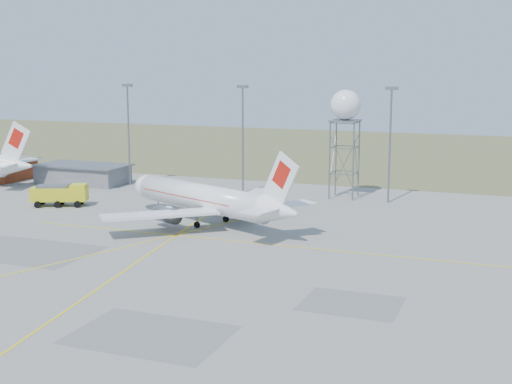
% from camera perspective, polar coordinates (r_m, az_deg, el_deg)
% --- Properties ---
extents(ground, '(400.00, 400.00, 0.00)m').
position_cam_1_polar(ground, '(75.80, -13.22, -8.76)').
color(ground, gray).
rests_on(ground, ground).
extents(grass_strip, '(400.00, 120.00, 0.03)m').
position_cam_1_polar(grass_strip, '(204.47, 9.48, 3.20)').
color(grass_strip, '#596135').
rests_on(grass_strip, ground).
extents(building_grey, '(19.00, 10.00, 3.90)m').
position_cam_1_polar(building_grey, '(151.71, -13.68, 1.42)').
color(building_grey, gray).
rests_on(building_grey, ground).
extents(mast_a, '(2.20, 0.50, 20.50)m').
position_cam_1_polar(mast_a, '(146.76, -10.18, 5.23)').
color(mast_a, slate).
rests_on(mast_a, ground).
extents(mast_b, '(2.20, 0.50, 20.50)m').
position_cam_1_polar(mast_b, '(135.46, -1.07, 4.99)').
color(mast_b, slate).
rests_on(mast_b, ground).
extents(mast_c, '(2.20, 0.50, 20.50)m').
position_cam_1_polar(mast_c, '(127.53, 10.69, 4.50)').
color(mast_c, slate).
rests_on(mast_c, ground).
extents(airliner_main, '(35.26, 32.85, 12.61)m').
position_cam_1_polar(airliner_main, '(110.02, -4.08, -0.54)').
color(airliner_main, white).
rests_on(airliner_main, ground).
extents(radar_tower, '(5.48, 5.48, 19.83)m').
position_cam_1_polar(radar_tower, '(130.97, 7.12, 4.32)').
color(radar_tower, slate).
rests_on(radar_tower, ground).
extents(fire_truck, '(10.02, 6.65, 3.81)m').
position_cam_1_polar(fire_truck, '(128.23, -15.33, -0.28)').
color(fire_truck, gold).
rests_on(fire_truck, ground).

